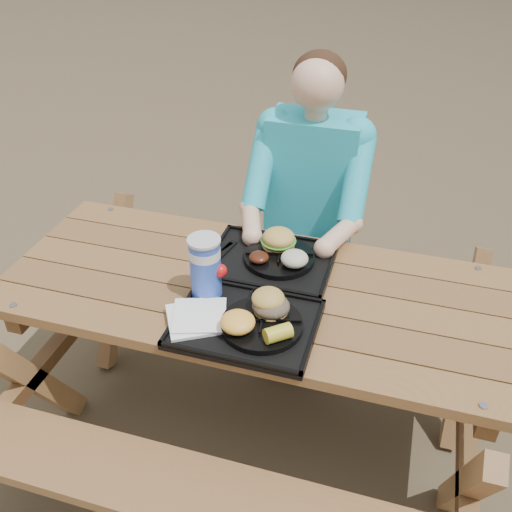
# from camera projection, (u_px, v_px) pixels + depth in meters

# --- Properties ---
(ground) EXTENTS (60.00, 60.00, 0.00)m
(ground) POSITION_uv_depth(u_px,v_px,m) (256.00, 426.00, 2.42)
(ground) COLOR #999999
(ground) RESTS_ON ground
(picnic_table) EXTENTS (1.80, 1.49, 0.75)m
(picnic_table) POSITION_uv_depth(u_px,v_px,m) (256.00, 363.00, 2.21)
(picnic_table) COLOR #999999
(picnic_table) RESTS_ON ground
(tray_near) EXTENTS (0.45, 0.35, 0.02)m
(tray_near) POSITION_uv_depth(u_px,v_px,m) (246.00, 325.00, 1.82)
(tray_near) COLOR black
(tray_near) RESTS_ON picnic_table
(tray_far) EXTENTS (0.45, 0.35, 0.02)m
(tray_far) POSITION_uv_depth(u_px,v_px,m) (271.00, 262.00, 2.10)
(tray_far) COLOR black
(tray_far) RESTS_ON picnic_table
(plate_near) EXTENTS (0.26, 0.26, 0.02)m
(plate_near) POSITION_uv_depth(u_px,v_px,m) (262.00, 324.00, 1.79)
(plate_near) COLOR black
(plate_near) RESTS_ON tray_near
(plate_far) EXTENTS (0.26, 0.26, 0.02)m
(plate_far) POSITION_uv_depth(u_px,v_px,m) (279.00, 257.00, 2.09)
(plate_far) COLOR black
(plate_far) RESTS_ON tray_far
(napkin_stack) EXTENTS (0.24, 0.24, 0.02)m
(napkin_stack) POSITION_uv_depth(u_px,v_px,m) (195.00, 318.00, 1.81)
(napkin_stack) COLOR white
(napkin_stack) RESTS_ON tray_near
(soda_cup) EXTENTS (0.10, 0.10, 0.21)m
(soda_cup) POSITION_uv_depth(u_px,v_px,m) (205.00, 268.00, 1.88)
(soda_cup) COLOR blue
(soda_cup) RESTS_ON tray_near
(condiment_bbq) EXTENTS (0.05, 0.05, 0.03)m
(condiment_bbq) POSITION_uv_depth(u_px,v_px,m) (258.00, 295.00, 1.91)
(condiment_bbq) COLOR black
(condiment_bbq) RESTS_ON tray_near
(condiment_mustard) EXTENTS (0.04, 0.04, 0.03)m
(condiment_mustard) POSITION_uv_depth(u_px,v_px,m) (274.00, 299.00, 1.89)
(condiment_mustard) COLOR gold
(condiment_mustard) RESTS_ON tray_near
(sandwich) EXTENTS (0.11, 0.11, 0.12)m
(sandwich) POSITION_uv_depth(u_px,v_px,m) (271.00, 298.00, 1.79)
(sandwich) COLOR gold
(sandwich) RESTS_ON plate_near
(mac_cheese) EXTENTS (0.11, 0.11, 0.05)m
(mac_cheese) POSITION_uv_depth(u_px,v_px,m) (238.00, 322.00, 1.74)
(mac_cheese) COLOR #FFBC43
(mac_cheese) RESTS_ON plate_near
(corn_cob) EXTENTS (0.12, 0.12, 0.05)m
(corn_cob) POSITION_uv_depth(u_px,v_px,m) (278.00, 333.00, 1.70)
(corn_cob) COLOR gold
(corn_cob) RESTS_ON plate_near
(cutlery_far) EXTENTS (0.06, 0.15, 0.01)m
(cutlery_far) POSITION_uv_depth(u_px,v_px,m) (225.00, 251.00, 2.14)
(cutlery_far) COLOR black
(cutlery_far) RESTS_ON tray_far
(burger) EXTENTS (0.12, 0.12, 0.11)m
(burger) POSITION_uv_depth(u_px,v_px,m) (279.00, 234.00, 2.10)
(burger) COLOR gold
(burger) RESTS_ON plate_far
(baked_beans) EXTENTS (0.07, 0.07, 0.03)m
(baked_beans) POSITION_uv_depth(u_px,v_px,m) (259.00, 257.00, 2.05)
(baked_beans) COLOR #431A0D
(baked_beans) RESTS_ON plate_far
(potato_salad) EXTENTS (0.10, 0.10, 0.05)m
(potato_salad) POSITION_uv_depth(u_px,v_px,m) (294.00, 259.00, 2.02)
(potato_salad) COLOR beige
(potato_salad) RESTS_ON plate_far
(diner) EXTENTS (0.48, 0.84, 1.28)m
(diner) POSITION_uv_depth(u_px,v_px,m) (309.00, 222.00, 2.57)
(diner) COLOR #19B2A0
(diner) RESTS_ON ground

